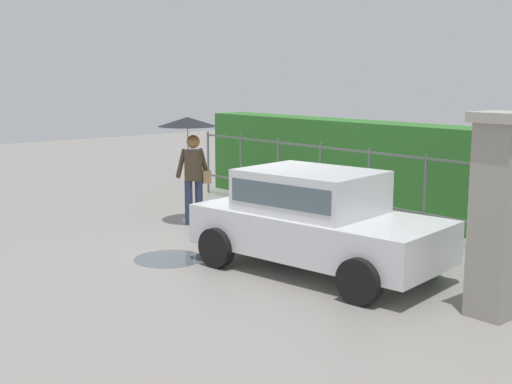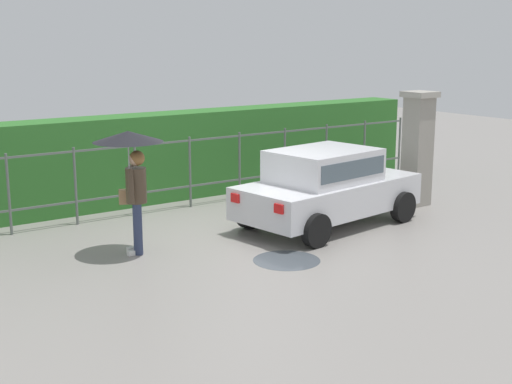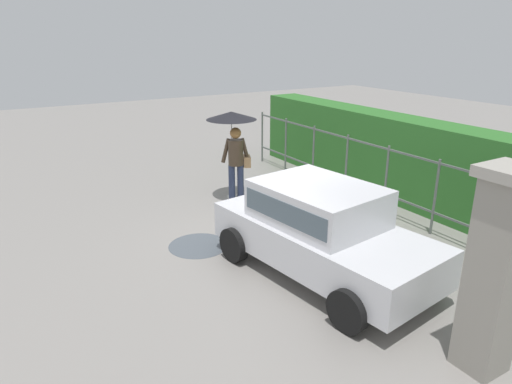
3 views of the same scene
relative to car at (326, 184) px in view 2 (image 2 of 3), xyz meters
name	(u,v)px [view 2 (image 2 of 3)]	position (x,y,z in m)	size (l,w,h in m)	color
ground_plane	(251,235)	(-1.54, 0.26, -0.80)	(40.00, 40.00, 0.00)	gray
car	(326,184)	(0.00, 0.00, 0.00)	(3.90, 2.26, 1.48)	silver
pedestrian	(131,161)	(-3.77, 0.47, 0.77)	(1.13, 1.13, 2.06)	#2D3856
gate_pillar	(418,147)	(2.71, 0.22, 0.44)	(0.60, 0.60, 2.42)	gray
fence_section	(215,165)	(-0.72, 2.81, 0.02)	(11.31, 0.05, 1.50)	#59605B
hedge_row	(191,153)	(-0.72, 3.86, 0.15)	(12.26, 0.90, 1.90)	#2D6B28
puddle_near	(287,260)	(-1.92, -1.28, -0.80)	(1.09, 1.09, 0.00)	#4C545B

